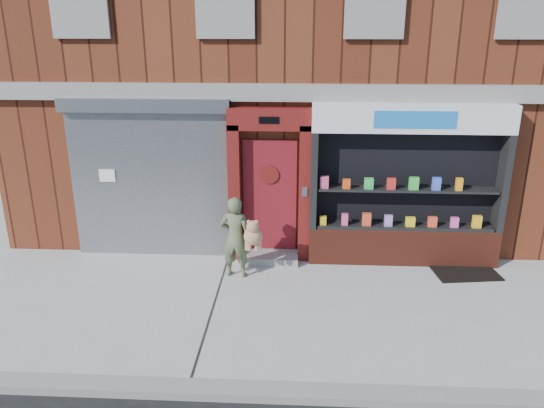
{
  "coord_description": "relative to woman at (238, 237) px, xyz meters",
  "views": [
    {
      "loc": [
        -0.21,
        -7.48,
        4.36
      ],
      "look_at": [
        -0.66,
        1.0,
        1.4
      ],
      "focal_mm": 35.0,
      "sensor_mm": 36.0,
      "label": 1
    }
  ],
  "objects": [
    {
      "name": "building",
      "position": [
        1.26,
        4.94,
        3.24
      ],
      "size": [
        12.0,
        8.16,
        8.0
      ],
      "color": "#522212",
      "rests_on": "ground"
    },
    {
      "name": "red_door_bay",
      "position": [
        0.51,
        0.8,
        0.7
      ],
      "size": [
        1.52,
        0.58,
        2.9
      ],
      "color": "#4E0E0D",
      "rests_on": "ground"
    },
    {
      "name": "doormat",
      "position": [
        4.1,
        0.35,
        -0.74
      ],
      "size": [
        1.23,
        0.93,
        0.03
      ],
      "primitive_type": "cube",
      "rotation": [
        0.0,
        0.0,
        0.13
      ],
      "color": "black",
      "rests_on": "ground"
    },
    {
      "name": "ground",
      "position": [
        1.26,
        -1.06,
        -0.76
      ],
      "size": [
        80.0,
        80.0,
        0.0
      ],
      "primitive_type": "plane",
      "color": "#9E9E99",
      "rests_on": "ground"
    },
    {
      "name": "shutter_bay",
      "position": [
        -1.74,
        0.87,
        0.96
      ],
      "size": [
        3.1,
        0.3,
        3.04
      ],
      "color": "gray",
      "rests_on": "ground"
    },
    {
      "name": "woman",
      "position": [
        0.0,
        0.0,
        0.0
      ],
      "size": [
        0.78,
        0.5,
        1.49
      ],
      "color": "#53603F",
      "rests_on": "ground"
    },
    {
      "name": "pharmacy_bay",
      "position": [
        3.01,
        0.76,
        0.61
      ],
      "size": [
        3.5,
        0.41,
        3.0
      ],
      "color": "maroon",
      "rests_on": "ground"
    },
    {
      "name": "curb",
      "position": [
        1.26,
        -3.21,
        -0.7
      ],
      "size": [
        60.0,
        0.3,
        0.12
      ],
      "primitive_type": "cube",
      "color": "gray",
      "rests_on": "ground"
    }
  ]
}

